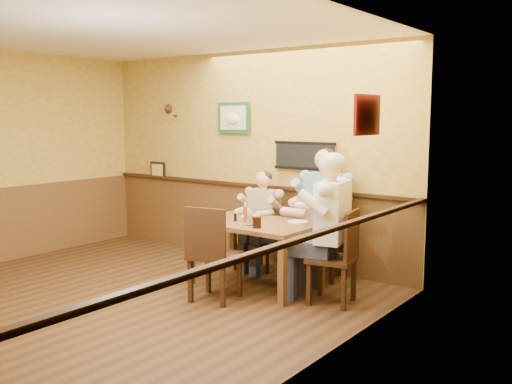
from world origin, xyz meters
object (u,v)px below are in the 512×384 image
Objects in this scene: dining_table at (255,230)px; chair_near_side at (215,253)px; chair_back_right at (325,238)px; diner_tan_shirt at (264,226)px; diner_blue_polo at (326,221)px; cola_tumbler at (257,222)px; water_glass_left at (217,217)px; diner_white_elder at (332,237)px; chair_back_left at (264,239)px; hot_sauce_bottle at (245,213)px; pepper_shaker at (235,217)px; salt_shaker at (251,216)px; chair_right_end at (332,257)px; water_glass_mid at (250,221)px.

dining_table is 0.68m from chair_near_side.
diner_tan_shirt is (-0.82, -0.12, 0.08)m from chair_back_right.
chair_back_right is 0.96× the size of chair_near_side.
diner_tan_shirt is at bearing -174.30° from diner_blue_polo.
cola_tumbler is at bearing -105.64° from chair_back_right.
water_glass_left is 0.56m from cola_tumbler.
cola_tumbler is at bearing -81.99° from diner_white_elder.
chair_back_left is at bearing 121.87° from cola_tumbler.
hot_sauce_bottle is 0.13m from pepper_shaker.
dining_table is 1.43× the size of chair_back_right.
chair_back_right is 0.21m from diner_blue_polo.
dining_table is at bearing 129.95° from cola_tumbler.
pepper_shaker is at bearing 158.45° from cola_tumbler.
diner_tan_shirt reaches higher than water_glass_left.
chair_back_left is 7.94× the size of salt_shaker.
cola_tumbler is at bearing -60.50° from chair_back_left.
diner_blue_polo is at bearing 5.71° from diner_tan_shirt.
hot_sauce_bottle is (-0.09, -0.07, 0.19)m from dining_table.
chair_near_side is 0.74m from salt_shaker.
chair_back_left is 7.09× the size of water_glass_left.
chair_back_right is at bearing 55.32° from hot_sauce_bottle.
pepper_shaker reaches higher than chair_back_left.
salt_shaker is at bearing -99.18° from chair_near_side.
chair_near_side is at bearing -86.67° from salt_shaker.
chair_back_left is at bearing 100.39° from pepper_shaker.
pepper_shaker is (0.14, -0.75, 0.40)m from chair_back_left.
diner_white_elder reaches higher than salt_shaker.
water_glass_left is (-0.32, -0.28, 0.15)m from dining_table.
diner_blue_polo is at bearing -157.36° from chair_right_end.
diner_blue_polo reaches higher than chair_right_end.
diner_white_elder reaches higher than water_glass_mid.
chair_back_right is 9.84× the size of salt_shaker.
salt_shaker is at bearing -103.12° from diner_white_elder.
chair_back_left is at bearing 112.99° from salt_shaker.
salt_shaker is 1.16× the size of pepper_shaker.
chair_back_right is at bearing 5.71° from chair_back_left.
pepper_shaker is at bearing -96.79° from chair_right_end.
water_glass_left is (0.02, -0.92, 0.24)m from diner_tan_shirt.
chair_near_side is at bearing -69.60° from diner_white_elder.
chair_near_side reaches higher than water_glass_mid.
water_glass_left is (-1.33, -0.27, 0.10)m from diner_white_elder.
dining_table is at bearing -124.78° from diner_blue_polo.
chair_back_right is 1.35m from water_glass_left.
salt_shaker is at bearing -129.35° from diner_blue_polo.
water_glass_left is (-1.33, -0.27, 0.31)m from chair_right_end.
chair_right_end is at bearing -160.60° from chair_near_side.
chair_back_left is at bearing 91.08° from water_glass_left.
hot_sauce_bottle is at bearing -127.08° from chair_back_right.
diner_tan_shirt is at bearing -89.36° from chair_near_side.
diner_tan_shirt is at bearing 121.87° from cola_tumbler.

